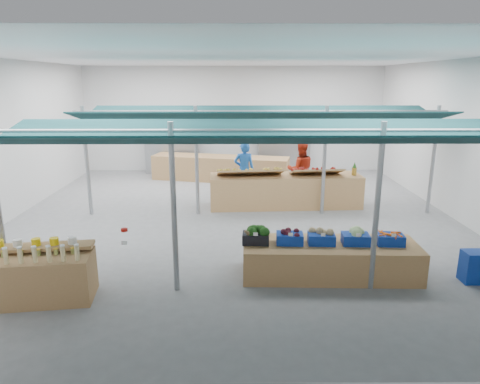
{
  "coord_description": "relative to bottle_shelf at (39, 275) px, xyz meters",
  "views": [
    {
      "loc": [
        0.06,
        -11.03,
        3.66
      ],
      "look_at": [
        0.16,
        -1.6,
        1.18
      ],
      "focal_mm": 32.0,
      "sensor_mm": 36.0,
      "label": 1
    }
  ],
  "objects": [
    {
      "name": "pole_ribbon",
      "position": [
        1.39,
        0.41,
        0.64
      ],
      "size": [
        0.12,
        0.12,
        0.28
      ],
      "color": "red",
      "rests_on": "pole_grid"
    },
    {
      "name": "apple_heap_red",
      "position": [
        5.73,
        5.47,
        0.68
      ],
      "size": [
        1.56,
        0.83,
        0.27
      ],
      "rotation": [
        0.0,
        0.0,
        0.09
      ],
      "color": "#997247",
      "rests_on": "fruit_counter"
    },
    {
      "name": "vendor_right",
      "position": [
        5.43,
        6.64,
        0.45
      ],
      "size": [
        0.89,
        0.71,
        1.77
      ],
      "primitive_type": "imported",
      "rotation": [
        0.0,
        0.0,
        3.19
      ],
      "color": "#B72B16",
      "rests_on": "floor"
    },
    {
      "name": "apple_heap_yellow",
      "position": [
        3.78,
        5.38,
        0.68
      ],
      "size": [
        1.95,
        0.87,
        0.27
      ],
      "rotation": [
        0.0,
        0.0,
        0.09
      ],
      "color": "#997247",
      "rests_on": "fruit_counter"
    },
    {
      "name": "crate_celeriac",
      "position": [
        4.98,
        0.88,
        0.35
      ],
      "size": [
        0.52,
        0.42,
        0.31
      ],
      "rotation": [
        0.0,
        0.0,
        -0.07
      ],
      "color": "#0D2F95",
      "rests_on": "veg_counter"
    },
    {
      "name": "back_shelving_left",
      "position": [
        0.8,
        10.32,
        0.56
      ],
      "size": [
        2.0,
        0.5,
        2.0
      ],
      "primitive_type": "cube",
      "color": "#B23F33",
      "rests_on": "floor"
    },
    {
      "name": "crate_carrots",
      "position": [
        6.27,
        0.84,
        0.32
      ],
      "size": [
        0.52,
        0.42,
        0.29
      ],
      "rotation": [
        0.0,
        0.0,
        -0.07
      ],
      "color": "#0D2F95",
      "rests_on": "veg_counter"
    },
    {
      "name": "pole_grid",
      "position": [
        4.05,
        2.57,
        1.38
      ],
      "size": [
        10.0,
        4.6,
        3.0
      ],
      "color": "gray",
      "rests_on": "floor"
    },
    {
      "name": "far_counter",
      "position": [
        2.78,
        8.96,
        0.02
      ],
      "size": [
        5.17,
        2.13,
        0.91
      ],
      "primitive_type": "cube",
      "rotation": [
        0.0,
        0.0,
        -0.23
      ],
      "color": "#976D42",
      "rests_on": "floor"
    },
    {
      "name": "back_shelving_right",
      "position": [
        5.3,
        10.32,
        0.56
      ],
      "size": [
        2.0,
        0.5,
        2.0
      ],
      "primitive_type": "cube",
      "color": "#B23F33",
      "rests_on": "floor"
    },
    {
      "name": "awnings",
      "position": [
        4.05,
        2.57,
        2.34
      ],
      "size": [
        9.5,
        7.08,
        0.3
      ],
      "color": "black",
      "rests_on": "pole_grid"
    },
    {
      "name": "floor",
      "position": [
        3.3,
        4.32,
        -0.44
      ],
      "size": [
        13.0,
        13.0,
        0.0
      ],
      "primitive_type": "plane",
      "color": "slate",
      "rests_on": "ground"
    },
    {
      "name": "sparrow",
      "position": [
        3.59,
        0.81,
        0.46
      ],
      "size": [
        0.12,
        0.09,
        0.11
      ],
      "rotation": [
        0.0,
        0.0,
        -0.07
      ],
      "color": "brown",
      "rests_on": "crate_broccoli"
    },
    {
      "name": "pineapple",
      "position": [
        6.84,
        5.52,
        0.69
      ],
      "size": [
        0.14,
        0.14,
        0.39
      ],
      "rotation": [
        0.0,
        0.0,
        0.09
      ],
      "color": "#8C6019",
      "rests_on": "fruit_counter"
    },
    {
      "name": "veg_counter",
      "position": [
        5.16,
        0.87,
        -0.11
      ],
      "size": [
        3.35,
        1.22,
        0.64
      ],
      "primitive_type": "cube",
      "rotation": [
        0.0,
        0.0,
        -0.03
      ],
      "color": "#976D42",
      "rests_on": "floor"
    },
    {
      "name": "vendor_left",
      "position": [
        3.63,
        6.64,
        0.45
      ],
      "size": [
        0.66,
        0.45,
        1.77
      ],
      "primitive_type": "imported",
      "rotation": [
        0.0,
        0.0,
        3.19
      ],
      "color": "blue",
      "rests_on": "floor"
    },
    {
      "name": "crate_beets",
      "position": [
        4.38,
        0.9,
        0.34
      ],
      "size": [
        0.52,
        0.42,
        0.29
      ],
      "rotation": [
        0.0,
        0.0,
        -0.07
      ],
      "color": "#0D2F95",
      "rests_on": "veg_counter"
    },
    {
      "name": "crate_stack",
      "position": [
        7.82,
        0.57,
        -0.14
      ],
      "size": [
        0.5,
        0.35,
        0.59
      ],
      "primitive_type": "cube",
      "rotation": [
        0.0,
        0.0,
        0.01
      ],
      "color": "#0D2F95",
      "rests_on": "floor"
    },
    {
      "name": "hall",
      "position": [
        3.3,
        5.76,
        2.21
      ],
      "size": [
        13.0,
        13.0,
        13.0
      ],
      "color": "silver",
      "rests_on": "ground"
    },
    {
      "name": "crate_cabbage",
      "position": [
        5.62,
        0.86,
        0.37
      ],
      "size": [
        0.52,
        0.42,
        0.35
      ],
      "rotation": [
        0.0,
        0.0,
        -0.07
      ],
      "color": "#0D2F95",
      "rests_on": "veg_counter"
    },
    {
      "name": "bottle_shelf",
      "position": [
        0.0,
        0.0,
        0.0
      ],
      "size": [
        1.88,
        1.28,
        1.08
      ],
      "rotation": [
        0.0,
        0.0,
        0.12
      ],
      "color": "#976D42",
      "rests_on": "floor"
    },
    {
      "name": "crate_broccoli",
      "position": [
        3.74,
        0.92,
        0.37
      ],
      "size": [
        0.52,
        0.42,
        0.35
      ],
      "rotation": [
        0.0,
        0.0,
        -0.07
      ],
      "color": "black",
      "rests_on": "veg_counter"
    },
    {
      "name": "fruit_counter",
      "position": [
        4.83,
        5.54,
        0.04
      ],
      "size": [
        4.47,
        1.25,
        0.95
      ],
      "primitive_type": "cube",
      "rotation": [
        0.0,
        0.0,
        0.04
      ],
      "color": "#976D42",
      "rests_on": "floor"
    }
  ]
}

